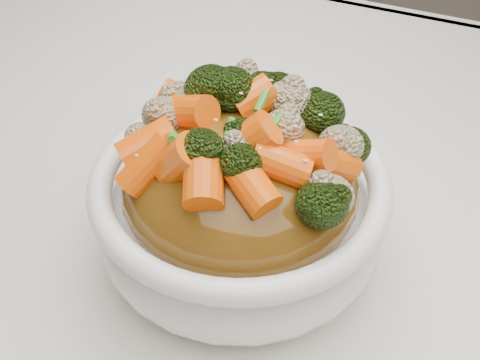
% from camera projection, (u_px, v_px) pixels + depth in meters
% --- Properties ---
extents(tablecloth, '(1.20, 0.80, 0.04)m').
position_uv_depth(tablecloth, '(328.00, 244.00, 0.46)').
color(tablecloth, silver).
rests_on(tablecloth, dining_table).
extents(bowl, '(0.26, 0.26, 0.08)m').
position_uv_depth(bowl, '(240.00, 211.00, 0.40)').
color(bowl, white).
rests_on(bowl, tablecloth).
extents(sauce_base, '(0.21, 0.21, 0.09)m').
position_uv_depth(sauce_base, '(240.00, 183.00, 0.38)').
color(sauce_base, '#5F3C10').
rests_on(sauce_base, bowl).
extents(carrots, '(0.21, 0.21, 0.05)m').
position_uv_depth(carrots, '(240.00, 113.00, 0.34)').
color(carrots, '#F85C08').
rests_on(carrots, sauce_base).
extents(broccoli, '(0.21, 0.21, 0.04)m').
position_uv_depth(broccoli, '(240.00, 114.00, 0.34)').
color(broccoli, black).
rests_on(broccoli, sauce_base).
extents(cauliflower, '(0.21, 0.21, 0.03)m').
position_uv_depth(cauliflower, '(240.00, 117.00, 0.34)').
color(cauliflower, tan).
rests_on(cauliflower, sauce_base).
extents(scallions, '(0.15, 0.15, 0.02)m').
position_uv_depth(scallions, '(240.00, 112.00, 0.34)').
color(scallions, '#30791B').
rests_on(scallions, sauce_base).
extents(sesame_seeds, '(0.19, 0.19, 0.01)m').
position_uv_depth(sesame_seeds, '(240.00, 112.00, 0.34)').
color(sesame_seeds, beige).
rests_on(sesame_seeds, sauce_base).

